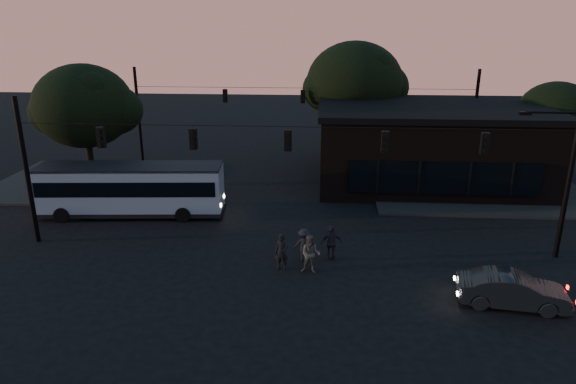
# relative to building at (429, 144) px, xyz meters

# --- Properties ---
(ground) EXTENTS (120.00, 120.00, 0.00)m
(ground) POSITION_rel_building_xyz_m (-9.00, -15.97, -2.71)
(ground) COLOR black
(ground) RESTS_ON ground
(sidewalk_far_right) EXTENTS (14.00, 10.00, 0.15)m
(sidewalk_far_right) POSITION_rel_building_xyz_m (3.00, -1.97, -2.63)
(sidewalk_far_right) COLOR black
(sidewalk_far_right) RESTS_ON ground
(sidewalk_far_left) EXTENTS (14.00, 10.00, 0.15)m
(sidewalk_far_left) POSITION_rel_building_xyz_m (-23.00, -1.97, -2.63)
(sidewalk_far_left) COLOR black
(sidewalk_far_left) RESTS_ON ground
(building) EXTENTS (15.40, 10.41, 5.40)m
(building) POSITION_rel_building_xyz_m (0.00, 0.00, 0.00)
(building) COLOR black
(building) RESTS_ON ground
(tree_behind) EXTENTS (7.60, 7.60, 9.43)m
(tree_behind) POSITION_rel_building_xyz_m (-5.00, 6.03, 3.48)
(tree_behind) COLOR black
(tree_behind) RESTS_ON ground
(tree_right) EXTENTS (5.20, 5.20, 6.86)m
(tree_right) POSITION_rel_building_xyz_m (9.00, 2.03, 1.93)
(tree_right) COLOR black
(tree_right) RESTS_ON ground
(tree_left) EXTENTS (6.40, 6.40, 8.30)m
(tree_left) POSITION_rel_building_xyz_m (-23.00, -2.97, 2.86)
(tree_left) COLOR black
(tree_left) RESTS_ON ground
(signal_rig_near) EXTENTS (26.24, 0.30, 7.50)m
(signal_rig_near) POSITION_rel_building_xyz_m (-9.00, -11.97, 1.74)
(signal_rig_near) COLOR black
(signal_rig_near) RESTS_ON ground
(signal_rig_far) EXTENTS (26.24, 0.30, 7.50)m
(signal_rig_far) POSITION_rel_building_xyz_m (-9.00, 4.03, 1.50)
(signal_rig_far) COLOR black
(signal_rig_far) RESTS_ON ground
(bus) EXTENTS (10.80, 3.27, 3.00)m
(bus) POSITION_rel_building_xyz_m (-18.44, -7.86, -1.03)
(bus) COLOR #7F91A2
(bus) RESTS_ON ground
(car) EXTENTS (4.39, 2.05, 1.39)m
(car) POSITION_rel_building_xyz_m (0.31, -16.75, -2.01)
(car) COLOR black
(car) RESTS_ON ground
(pedestrian_a) EXTENTS (0.71, 0.55, 1.72)m
(pedestrian_a) POSITION_rel_building_xyz_m (-9.13, -14.23, -1.85)
(pedestrian_a) COLOR black
(pedestrian_a) RESTS_ON ground
(pedestrian_b) EXTENTS (0.97, 0.80, 1.82)m
(pedestrian_b) POSITION_rel_building_xyz_m (-7.80, -14.47, -1.80)
(pedestrian_b) COLOR #464740
(pedestrian_b) RESTS_ON ground
(pedestrian_c) EXTENTS (1.07, 0.57, 1.73)m
(pedestrian_c) POSITION_rel_building_xyz_m (-6.85, -13.06, -1.84)
(pedestrian_c) COLOR black
(pedestrian_c) RESTS_ON ground
(pedestrian_d) EXTENTS (1.13, 0.74, 1.63)m
(pedestrian_d) POSITION_rel_building_xyz_m (-8.14, -13.27, -1.89)
(pedestrian_d) COLOR black
(pedestrian_d) RESTS_ON ground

